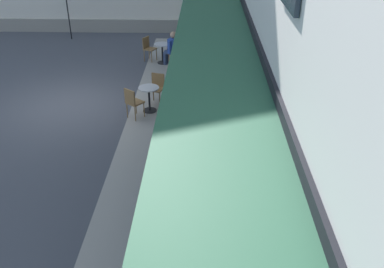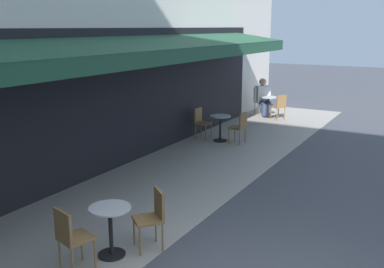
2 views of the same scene
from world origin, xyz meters
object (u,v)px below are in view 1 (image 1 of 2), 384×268
object	(u,v)px
cafe_table_mid_terrace	(149,96)
potted_plant_under_sign	(213,35)
potted_plant_mid_terrace	(213,29)
cafe_chair_wicker_by_window	(148,47)
potted_plant_by_steps	(200,56)
potted_plant_entrance_right	(189,28)
cafe_table_streetside	(162,51)
cafe_chair_wicker_back_row	(177,52)
seated_patron_in_blue	(172,47)
potted_plant_entrance_left	(187,38)
cafe_chair_wicker_under_awning	(133,101)
cafe_chair_wicker_near_door	(157,86)

from	to	relation	value
cafe_table_mid_terrace	potted_plant_under_sign	distance (m)	6.81
potted_plant_under_sign	potted_plant_mid_terrace	world-z (taller)	potted_plant_under_sign
cafe_chair_wicker_by_window	potted_plant_by_steps	bearing A→B (deg)	-109.19
cafe_table_mid_terrace	potted_plant_by_steps	world-z (taller)	potted_plant_by_steps
potted_plant_under_sign	potted_plant_mid_terrace	xyz separation A→B (m)	(0.92, -0.01, 0.01)
potted_plant_entrance_right	potted_plant_by_steps	xyz separation A→B (m)	(-3.77, -0.51, -0.03)
cafe_table_streetside	cafe_chair_wicker_back_row	size ratio (longest dim) A/B	0.82
seated_patron_in_blue	potted_plant_entrance_left	size ratio (longest dim) A/B	1.43
cafe_table_mid_terrace	cafe_table_streetside	distance (m)	4.15
cafe_chair_wicker_under_awning	cafe_chair_wicker_by_window	world-z (taller)	same
potted_plant_entrance_right	potted_plant_mid_terrace	distance (m)	1.07
cafe_chair_wicker_by_window	potted_plant_entrance_right	xyz separation A→B (m)	(3.08, -1.47, -0.09)
cafe_chair_wicker_under_awning	potted_plant_under_sign	distance (m)	7.40
cafe_table_mid_terrace	potted_plant_by_steps	bearing A→B (deg)	-20.85
cafe_chair_wicker_near_door	cafe_chair_wicker_by_window	xyz separation A→B (m)	(3.83, 0.73, 0.00)
cafe_chair_wicker_near_door	cafe_chair_wicker_by_window	world-z (taller)	same
cafe_chair_wicker_near_door	potted_plant_under_sign	distance (m)	6.18
seated_patron_in_blue	potted_plant_entrance_left	bearing A→B (deg)	-14.63
cafe_chair_wicker_by_window	potted_plant_by_steps	size ratio (longest dim) A/B	1.15
cafe_chair_wicker_under_awning	cafe_chair_wicker_back_row	bearing A→B (deg)	-12.57
cafe_chair_wicker_under_awning	potted_plant_entrance_left	world-z (taller)	cafe_chair_wicker_under_awning
potted_plant_entrance_right	potted_plant_by_steps	world-z (taller)	potted_plant_entrance_right
cafe_table_mid_terrace	cafe_chair_wicker_back_row	world-z (taller)	cafe_chair_wicker_back_row
cafe_chair_wicker_near_door	potted_plant_under_sign	world-z (taller)	cafe_chair_wicker_near_door
seated_patron_in_blue	cafe_table_mid_terrace	bearing A→B (deg)	174.50
cafe_chair_wicker_near_door	cafe_table_streetside	world-z (taller)	cafe_chair_wicker_near_door
cafe_table_streetside	potted_plant_under_sign	world-z (taller)	potted_plant_under_sign
cafe_table_streetside	seated_patron_in_blue	size ratio (longest dim) A/B	0.59
cafe_table_streetside	cafe_chair_wicker_back_row	bearing A→B (deg)	-115.54
potted_plant_mid_terrace	potted_plant_under_sign	bearing A→B (deg)	179.46
cafe_chair_wicker_under_awning	potted_plant_entrance_right	xyz separation A→B (m)	(8.01, -1.31, -0.09)
cafe_chair_wicker_back_row	potted_plant_under_sign	size ratio (longest dim) A/B	1.09
cafe_table_streetside	potted_plant_entrance_right	world-z (taller)	potted_plant_entrance_right
cafe_chair_wicker_by_window	potted_plant_under_sign	distance (m)	3.28
cafe_table_streetside	potted_plant_mid_terrace	distance (m)	3.83
potted_plant_by_steps	potted_plant_mid_terrace	size ratio (longest dim) A/B	1.02
potted_plant_by_steps	cafe_chair_wicker_back_row	bearing A→B (deg)	81.11
cafe_chair_wicker_back_row	seated_patron_in_blue	world-z (taller)	seated_patron_in_blue
potted_plant_entrance_right	potted_plant_mid_terrace	size ratio (longest dim) A/B	1.19
cafe_chair_wicker_near_door	seated_patron_in_blue	size ratio (longest dim) A/B	0.71
cafe_chair_wicker_by_window	potted_plant_by_steps	world-z (taller)	cafe_chair_wicker_by_window
cafe_table_streetside	potted_plant_mid_terrace	size ratio (longest dim) A/B	0.96
potted_plant_mid_terrace	cafe_chair_wicker_back_row	bearing A→B (deg)	158.48
seated_patron_in_blue	potted_plant_mid_terrace	size ratio (longest dim) A/B	1.64
cafe_chair_wicker_under_awning	potted_plant_by_steps	world-z (taller)	cafe_chair_wicker_under_awning
cafe_chair_wicker_near_door	seated_patron_in_blue	xyz separation A→B (m)	(3.37, -0.21, 0.14)
cafe_chair_wicker_back_row	potted_plant_under_sign	xyz separation A→B (m)	(2.64, -1.39, -0.13)
seated_patron_in_blue	potted_plant_entrance_right	bearing A→B (deg)	-8.52
cafe_table_mid_terrace	seated_patron_in_blue	size ratio (longest dim) A/B	0.59
potted_plant_by_steps	potted_plant_mid_terrace	distance (m)	3.73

